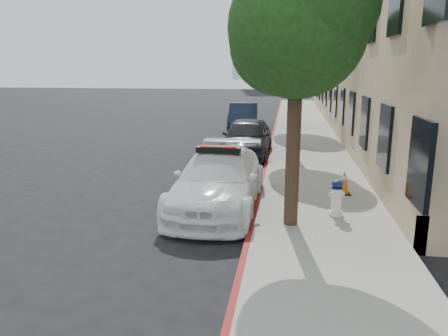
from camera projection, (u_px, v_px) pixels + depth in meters
The scene contains 13 objects.
ground at pixel (183, 198), 11.92m from camera, with size 120.00×120.00×0.00m, color black.
sidewalk at pixel (304, 140), 21.04m from camera, with size 3.20×50.00×0.15m, color gray.
curb_strip at pixel (272, 139), 21.25m from camera, with size 0.12×50.00×0.15m, color maroon.
building at pixel (408, 39), 23.95m from camera, with size 8.00×36.00×10.00m, color tan.
tower_right at pixel (312, 6), 135.80m from camera, with size 14.00×14.00×44.00m, color #9EA8B7.
tree_near at pixel (299, 26), 8.60m from camera, with size 2.92×2.82×5.62m.
tree_mid at pixel (294, 49), 16.34m from camera, with size 2.77×2.64×5.43m.
tree_far at pixel (293, 50), 24.00m from camera, with size 3.10×3.00×5.81m.
police_car at pixel (219, 180), 10.95m from camera, with size 2.11×5.00×1.59m.
parked_car_mid at pixel (247, 138), 17.28m from camera, with size 1.81×4.50×1.53m, color #202428.
parked_car_far at pixel (243, 116), 24.79m from camera, with size 1.58×4.53×1.49m, color #131E31.
fire_hydrant at pixel (336, 198), 10.00m from camera, with size 0.36×0.32×0.84m.
traffic_cone at pixel (344, 182), 11.69m from camera, with size 0.38×0.38×0.67m.
Camera 1 is at (2.77, -11.14, 3.50)m, focal length 35.00 mm.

